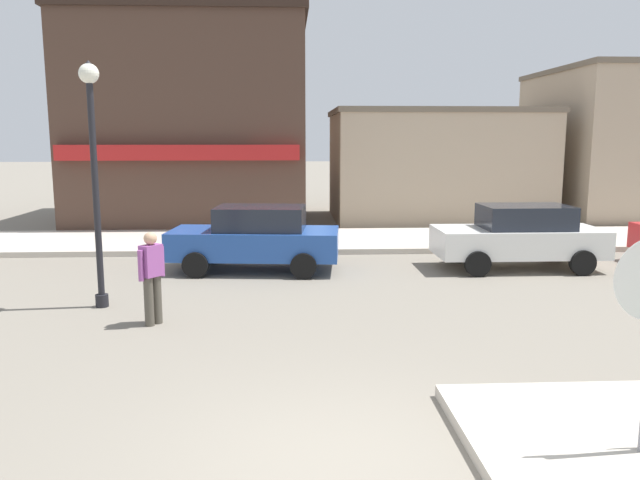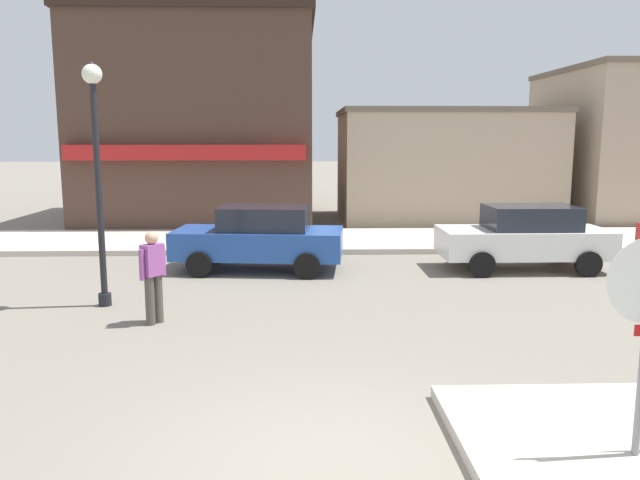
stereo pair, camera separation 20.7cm
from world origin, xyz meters
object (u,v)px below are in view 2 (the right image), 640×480
Objects in this scene: lamp_post at (96,150)px; pedestrian_crossing_near at (153,274)px; parked_car_nearest at (260,237)px; parked_car_second at (525,237)px.

lamp_post is 2.70m from pedestrian_crossing_near.
parked_car_nearest is 4.60m from pedestrian_crossing_near.
parked_car_second is at bearing 18.40° from lamp_post.
lamp_post is 2.82× the size of pedestrian_crossing_near.
parked_car_second is at bearing -0.68° from parked_car_nearest.
pedestrian_crossing_near is (-1.55, -4.33, 0.06)m from parked_car_nearest.
parked_car_second is (9.18, 3.05, -2.15)m from lamp_post.
lamp_post is 4.70m from parked_car_nearest.
pedestrian_crossing_near is at bearing -44.47° from lamp_post.
lamp_post is at bearing 135.53° from pedestrian_crossing_near.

